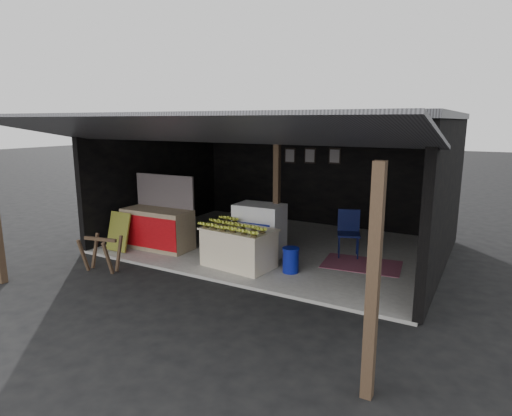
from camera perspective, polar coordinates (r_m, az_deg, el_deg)
The scene contains 13 objects.
ground at distance 7.90m, azimuth -5.62°, elevation -9.79°, with size 80.00×80.00×0.00m, color black.
concrete_slab at distance 9.92m, azimuth 2.72°, elevation -5.06°, with size 7.00×5.00×0.06m, color gray.
shophouse at distance 9.82m, azimuth 3.68°, elevation 7.06°, with size 7.40×7.29×3.02m.
banana_table at distance 8.38m, azimuth -2.31°, elevation -5.27°, with size 1.47×0.99×0.76m.
banana_pile at distance 8.26m, azimuth -2.34°, elevation -2.25°, with size 1.28×0.77×0.15m, color yellow, non-canonical shape.
white_crate at distance 9.00m, azimuth 0.47°, elevation -2.95°, with size 1.02×0.72×1.10m.
neighbor_stall at distance 9.79m, azimuth -12.96°, elevation -2.44°, with size 1.60×0.76×1.62m.
green_signboard at distance 9.83m, azimuth -17.87°, elevation -3.01°, with size 0.57×0.04×0.86m, color black.
sawhorse at distance 8.76m, azimuth -19.96°, elevation -5.33°, with size 0.71×0.70×0.68m.
water_barrel at distance 8.12m, azimuth 4.65°, elevation -7.03°, with size 0.30×0.30×0.45m, color navy.
plastic_chair at distance 9.22m, azimuth 12.25°, elevation -2.72°, with size 0.59×0.59×0.97m.
magenta_rug at distance 8.82m, azimuth 13.91°, elevation -7.30°, with size 1.50×1.00×0.01m, color maroon.
picture_frames at distance 11.79m, azimuth 7.38°, elevation 6.92°, with size 1.62×0.04×0.46m.
Camera 1 is at (4.27, -5.99, 2.87)m, focal length 30.00 mm.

